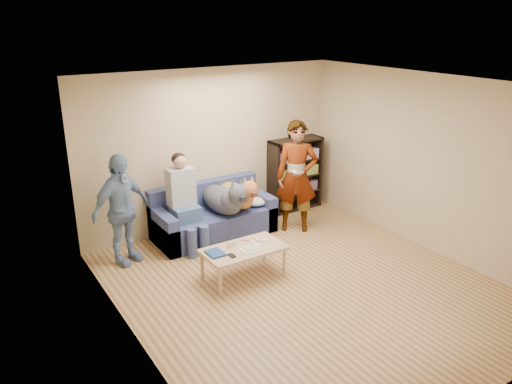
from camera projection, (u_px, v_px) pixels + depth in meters
ground at (305, 286)px, 6.54m from camera, size 5.00×5.00×0.00m
ceiling at (313, 85)px, 5.66m from camera, size 5.00×5.00×0.00m
wall_back at (213, 149)px, 8.08m from camera, size 4.50×0.00×4.50m
wall_front at (497, 279)px, 4.12m from camera, size 4.50×0.00×4.50m
wall_left at (131, 234)px, 4.96m from camera, size 0.00×5.00×5.00m
wall_right at (431, 165)px, 7.25m from camera, size 0.00×5.00×5.00m
blanket at (257, 202)px, 8.11m from camera, size 0.36×0.30×0.12m
person_standing_right at (297, 177)px, 7.98m from camera, size 0.79×0.75×1.82m
person_standing_left at (121, 210)px, 6.92m from camera, size 1.02×0.70×1.60m
held_controller at (294, 172)px, 7.66m from camera, size 0.08×0.13×0.03m
notebook_blue at (215, 253)px, 6.48m from camera, size 0.20×0.26×0.03m
papers at (251, 249)px, 6.60m from camera, size 0.26×0.20×0.02m
magazine at (252, 247)px, 6.62m from camera, size 0.22×0.17×0.01m
camera_silver at (231, 245)px, 6.68m from camera, size 0.11×0.06×0.05m
controller_a at (257, 239)px, 6.87m from camera, size 0.04×0.13×0.03m
controller_b at (265, 240)px, 6.85m from camera, size 0.09×0.06×0.03m
headphone_cup_a at (257, 244)px, 6.73m from camera, size 0.07×0.07×0.02m
headphone_cup_b at (254, 242)px, 6.80m from camera, size 0.07×0.07×0.02m
pen_orange at (249, 253)px, 6.51m from camera, size 0.13×0.06×0.01m
pen_black at (244, 241)px, 6.85m from camera, size 0.13×0.08×0.01m
wallet at (232, 256)px, 6.43m from camera, size 0.07×0.12×0.02m
sofa at (213, 218)px, 7.98m from camera, size 1.90×0.85×0.82m
person_seated at (184, 198)px, 7.44m from camera, size 0.40×0.73×1.47m
dog_gray at (225, 199)px, 7.73m from camera, size 0.46×1.27×0.66m
dog_tan at (237, 195)px, 7.94m from camera, size 0.43×1.18×0.63m
coffee_table at (244, 251)px, 6.67m from camera, size 1.10×0.60×0.42m
bookshelf at (295, 173)px, 8.95m from camera, size 1.00×0.34×1.30m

